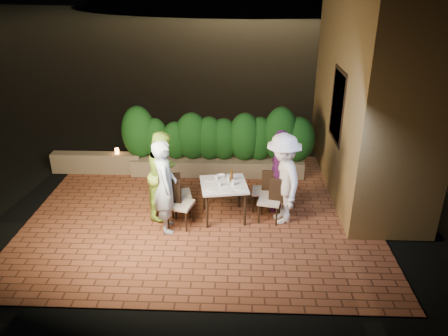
# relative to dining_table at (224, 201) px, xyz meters

# --- Properties ---
(ground) EXTENTS (400.00, 400.00, 0.00)m
(ground) POSITION_rel_dining_table_xyz_m (-0.44, -0.23, -0.40)
(ground) COLOR black
(ground) RESTS_ON ground
(terrace_floor) EXTENTS (7.00, 6.00, 0.15)m
(terrace_floor) POSITION_rel_dining_table_xyz_m (-0.44, 0.27, -0.45)
(terrace_floor) COLOR brown
(terrace_floor) RESTS_ON ground
(building_wall) EXTENTS (1.60, 5.00, 5.00)m
(building_wall) POSITION_rel_dining_table_xyz_m (3.16, 1.77, 2.12)
(building_wall) COLOR olive
(building_wall) RESTS_ON ground
(window_pane) EXTENTS (0.08, 1.00, 1.40)m
(window_pane) POSITION_rel_dining_table_xyz_m (2.38, 1.27, 1.62)
(window_pane) COLOR black
(window_pane) RESTS_ON building_wall
(window_frame) EXTENTS (0.06, 1.15, 1.55)m
(window_frame) POSITION_rel_dining_table_xyz_m (2.37, 1.27, 1.62)
(window_frame) COLOR black
(window_frame) RESTS_ON building_wall
(planter) EXTENTS (4.20, 0.55, 0.40)m
(planter) POSITION_rel_dining_table_xyz_m (-0.24, 2.07, -0.17)
(planter) COLOR #78694C
(planter) RESTS_ON ground
(hedge) EXTENTS (4.00, 0.70, 1.10)m
(hedge) POSITION_rel_dining_table_xyz_m (-0.24, 2.07, 0.57)
(hedge) COLOR #123F12
(hedge) RESTS_ON planter
(parapet) EXTENTS (2.20, 0.30, 0.50)m
(parapet) POSITION_rel_dining_table_xyz_m (-3.24, 2.07, -0.12)
(parapet) COLOR #78694C
(parapet) RESTS_ON ground
(hill) EXTENTS (52.00, 40.00, 22.00)m
(hill) POSITION_rel_dining_table_xyz_m (1.56, 59.77, -4.38)
(hill) COLOR black
(hill) RESTS_ON ground
(dining_table) EXTENTS (1.03, 1.03, 0.75)m
(dining_table) POSITION_rel_dining_table_xyz_m (0.00, 0.00, 0.00)
(dining_table) COLOR white
(dining_table) RESTS_ON ground
(plate_nw) EXTENTS (0.21, 0.21, 0.01)m
(plate_nw) POSITION_rel_dining_table_xyz_m (-0.22, -0.25, 0.38)
(plate_nw) COLOR white
(plate_nw) RESTS_ON dining_table
(plate_sw) EXTENTS (0.24, 0.24, 0.01)m
(plate_sw) POSITION_rel_dining_table_xyz_m (-0.28, 0.20, 0.38)
(plate_sw) COLOR white
(plate_sw) RESTS_ON dining_table
(plate_ne) EXTENTS (0.23, 0.23, 0.01)m
(plate_ne) POSITION_rel_dining_table_xyz_m (0.31, -0.16, 0.38)
(plate_ne) COLOR white
(plate_ne) RESTS_ON dining_table
(plate_se) EXTENTS (0.22, 0.22, 0.01)m
(plate_se) POSITION_rel_dining_table_xyz_m (0.23, 0.26, 0.38)
(plate_se) COLOR white
(plate_se) RESTS_ON dining_table
(plate_centre) EXTENTS (0.20, 0.20, 0.01)m
(plate_centre) POSITION_rel_dining_table_xyz_m (-0.01, -0.03, 0.38)
(plate_centre) COLOR white
(plate_centre) RESTS_ON dining_table
(plate_front) EXTENTS (0.20, 0.20, 0.01)m
(plate_front) POSITION_rel_dining_table_xyz_m (0.09, -0.31, 0.38)
(plate_front) COLOR white
(plate_front) RESTS_ON dining_table
(glass_nw) EXTENTS (0.06, 0.06, 0.10)m
(glass_nw) POSITION_rel_dining_table_xyz_m (-0.07, -0.13, 0.42)
(glass_nw) COLOR silver
(glass_nw) RESTS_ON dining_table
(glass_sw) EXTENTS (0.06, 0.06, 0.11)m
(glass_sw) POSITION_rel_dining_table_xyz_m (-0.15, 0.17, 0.43)
(glass_sw) COLOR silver
(glass_sw) RESTS_ON dining_table
(glass_ne) EXTENTS (0.07, 0.07, 0.12)m
(glass_ne) POSITION_rel_dining_table_xyz_m (0.19, -0.06, 0.43)
(glass_ne) COLOR silver
(glass_ne) RESTS_ON dining_table
(glass_se) EXTENTS (0.06, 0.06, 0.11)m
(glass_se) POSITION_rel_dining_table_xyz_m (0.09, 0.14, 0.43)
(glass_se) COLOR silver
(glass_se) RESTS_ON dining_table
(beer_bottle) EXTENTS (0.06, 0.06, 0.29)m
(beer_bottle) POSITION_rel_dining_table_xyz_m (0.15, 0.10, 0.52)
(beer_bottle) COLOR #46290B
(beer_bottle) RESTS_ON dining_table
(bowl) EXTENTS (0.21, 0.21, 0.04)m
(bowl) POSITION_rel_dining_table_xyz_m (-0.07, 0.31, 0.40)
(bowl) COLOR white
(bowl) RESTS_ON dining_table
(chair_left_front) EXTENTS (0.56, 0.56, 0.98)m
(chair_left_front) POSITION_rel_dining_table_xyz_m (-0.83, -0.36, 0.12)
(chair_left_front) COLOR black
(chair_left_front) RESTS_ON ground
(chair_left_back) EXTENTS (0.51, 0.51, 0.92)m
(chair_left_back) POSITION_rel_dining_table_xyz_m (-0.90, 0.11, 0.09)
(chair_left_back) COLOR black
(chair_left_back) RESTS_ON ground
(chair_right_front) EXTENTS (0.51, 0.51, 0.93)m
(chair_right_front) POSITION_rel_dining_table_xyz_m (0.91, -0.09, 0.09)
(chair_right_front) COLOR black
(chair_right_front) RESTS_ON ground
(chair_right_back) EXTENTS (0.46, 0.46, 0.90)m
(chair_right_back) POSITION_rel_dining_table_xyz_m (0.79, 0.35, 0.07)
(chair_right_back) COLOR black
(chair_right_back) RESTS_ON ground
(diner_blue) EXTENTS (0.58, 0.75, 1.83)m
(diner_blue) POSITION_rel_dining_table_xyz_m (-1.08, -0.49, 0.54)
(diner_blue) COLOR #A8C4D8
(diner_blue) RESTS_ON ground
(diner_green) EXTENTS (0.88, 1.02, 1.79)m
(diner_green) POSITION_rel_dining_table_xyz_m (-1.18, 0.09, 0.52)
(diner_green) COLOR #A1D843
(diner_green) RESTS_ON ground
(diner_white) EXTENTS (0.98, 1.33, 1.84)m
(diner_white) POSITION_rel_dining_table_xyz_m (1.14, -0.09, 0.55)
(diner_white) COLOR white
(diner_white) RESTS_ON ground
(diner_purple) EXTENTS (0.61, 1.08, 1.74)m
(diner_purple) POSITION_rel_dining_table_xyz_m (1.14, 0.43, 0.50)
(diner_purple) COLOR #722879
(diner_purple) RESTS_ON ground
(parapet_lamp) EXTENTS (0.10, 0.10, 0.14)m
(parapet_lamp) POSITION_rel_dining_table_xyz_m (-2.70, 2.07, 0.20)
(parapet_lamp) COLOR orange
(parapet_lamp) RESTS_ON parapet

